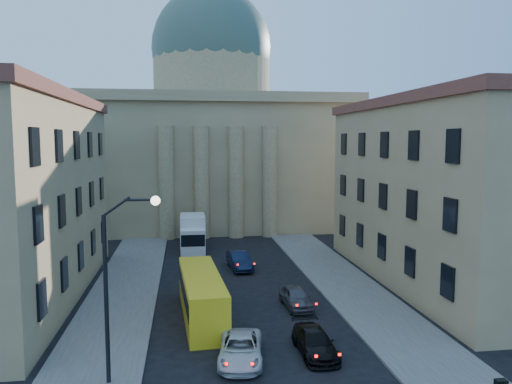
% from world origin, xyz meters
% --- Properties ---
extents(sidewalk_left, '(5.00, 60.00, 0.15)m').
position_xyz_m(sidewalk_left, '(-8.50, 18.00, 0.07)').
color(sidewalk_left, '#575450').
rests_on(sidewalk_left, ground).
extents(sidewalk_right, '(5.00, 60.00, 0.15)m').
position_xyz_m(sidewalk_right, '(8.50, 18.00, 0.07)').
color(sidewalk_right, '#575450').
rests_on(sidewalk_right, ground).
extents(church, '(68.02, 28.76, 36.60)m').
position_xyz_m(church, '(0.00, 55.47, 11.88)').
color(church, '#827050').
rests_on(church, ground).
extents(building_right, '(11.60, 26.60, 14.70)m').
position_xyz_m(building_right, '(17.00, 22.00, 7.42)').
color(building_right, tan).
rests_on(building_right, ground).
extents(street_lamp, '(2.62, 0.44, 8.83)m').
position_xyz_m(street_lamp, '(-6.97, 8.00, 5.29)').
color(street_lamp, black).
rests_on(street_lamp, ground).
extents(car_left_mid, '(2.82, 5.00, 1.32)m').
position_xyz_m(car_left_mid, '(-1.15, 9.62, 0.66)').
color(car_left_mid, silver).
rests_on(car_left_mid, ground).
extents(car_right_mid, '(1.91, 4.48, 1.29)m').
position_xyz_m(car_right_mid, '(2.85, 9.95, 0.64)').
color(car_right_mid, black).
rests_on(car_right_mid, ground).
extents(car_right_far, '(1.90, 4.19, 1.39)m').
position_xyz_m(car_right_far, '(3.50, 17.43, 0.70)').
color(car_right_far, '#47484C').
rests_on(car_right_far, ground).
extents(car_right_distant, '(2.07, 4.82, 1.55)m').
position_xyz_m(car_right_distant, '(0.80, 28.10, 0.77)').
color(car_right_distant, black).
rests_on(car_right_distant, ground).
extents(city_bus, '(2.94, 10.19, 2.84)m').
position_xyz_m(city_bus, '(-2.92, 16.33, 1.52)').
color(city_bus, yellow).
rests_on(city_bus, ground).
extents(box_truck, '(2.59, 6.41, 3.51)m').
position_xyz_m(box_truck, '(-3.17, 36.61, 1.66)').
color(box_truck, silver).
rests_on(box_truck, ground).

